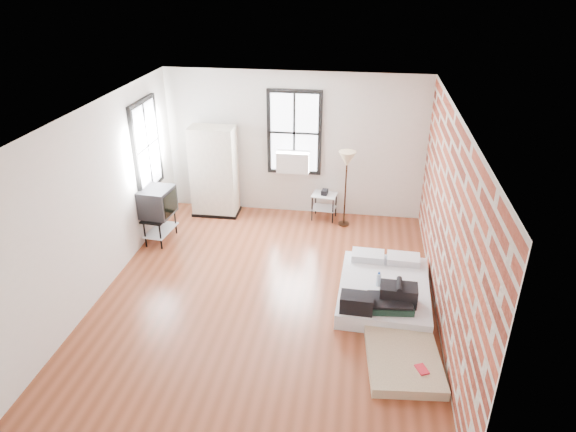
% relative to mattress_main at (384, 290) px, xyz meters
% --- Properties ---
extents(ground, '(6.00, 6.00, 0.00)m').
position_rel_mattress_main_xyz_m(ground, '(-1.74, -0.17, -0.16)').
color(ground, brown).
rests_on(ground, ground).
extents(room_shell, '(5.02, 6.02, 2.80)m').
position_rel_mattress_main_xyz_m(room_shell, '(-1.51, 0.20, 1.58)').
color(room_shell, silver).
rests_on(room_shell, ground).
extents(mattress_main, '(1.38, 1.83, 0.57)m').
position_rel_mattress_main_xyz_m(mattress_main, '(0.00, 0.00, 0.00)').
color(mattress_main, white).
rests_on(mattress_main, ground).
extents(mattress_bare, '(1.04, 1.77, 0.37)m').
position_rel_mattress_main_xyz_m(mattress_bare, '(0.17, -1.00, -0.05)').
color(mattress_bare, beige).
rests_on(mattress_bare, ground).
extents(wardrobe, '(0.90, 0.52, 1.79)m').
position_rel_mattress_main_xyz_m(wardrobe, '(-3.27, 2.48, 0.73)').
color(wardrobe, black).
rests_on(wardrobe, ground).
extents(side_table, '(0.51, 0.43, 0.62)m').
position_rel_mattress_main_xyz_m(side_table, '(-1.11, 2.55, 0.25)').
color(side_table, black).
rests_on(side_table, ground).
extents(floor_lamp, '(0.32, 0.32, 1.48)m').
position_rel_mattress_main_xyz_m(floor_lamp, '(-0.71, 2.35, 1.10)').
color(floor_lamp, black).
rests_on(floor_lamp, ground).
extents(tv_stand, '(0.56, 0.75, 1.01)m').
position_rel_mattress_main_xyz_m(tv_stand, '(-3.96, 1.24, 0.57)').
color(tv_stand, black).
rests_on(tv_stand, ground).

